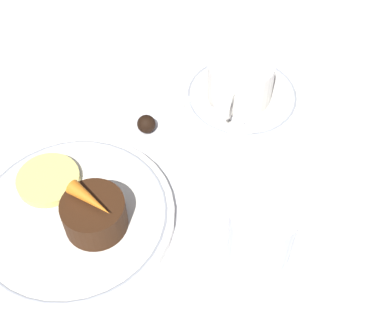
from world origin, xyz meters
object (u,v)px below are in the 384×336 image
at_px(wine_glass, 261,234).
at_px(dessert_cake, 94,215).
at_px(dinner_plate, 73,217).
at_px(coffee_cup, 240,79).
at_px(fork, 144,109).

relative_size(wine_glass, dessert_cake, 1.60).
distance_m(dinner_plate, coffee_cup, 0.27).
distance_m(dinner_plate, wine_glass, 0.22).
xyz_separation_m(dinner_plate, dessert_cake, (0.00, 0.03, 0.03)).
distance_m(dinner_plate, fork, 0.18).
height_order(dinner_plate, coffee_cup, coffee_cup).
bearing_deg(fork, wine_glass, 47.37).
xyz_separation_m(wine_glass, dessert_cake, (0.01, -0.17, -0.04)).
xyz_separation_m(coffee_cup, dessert_cake, (0.24, -0.09, -0.01)).
bearing_deg(wine_glass, fork, -132.63).
relative_size(coffee_cup, wine_glass, 1.02).
bearing_deg(fork, dinner_plate, -4.15).
relative_size(dinner_plate, fork, 1.27).
xyz_separation_m(dinner_plate, fork, (-0.18, 0.01, -0.01)).
bearing_deg(dinner_plate, wine_glass, 91.64).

